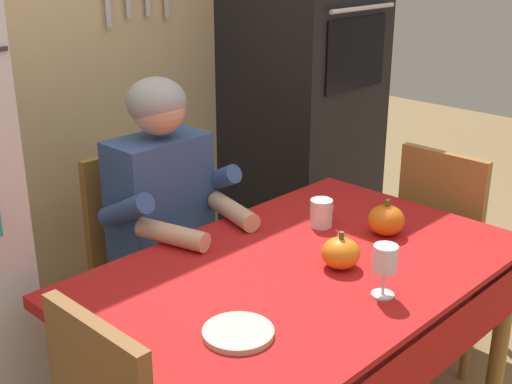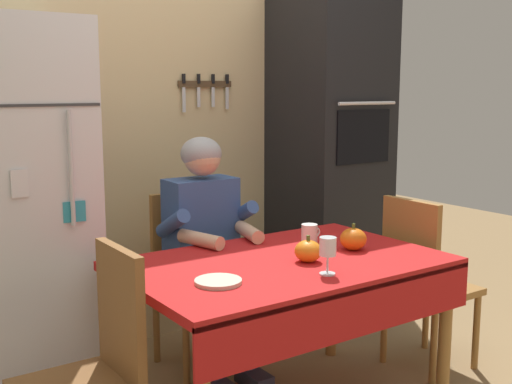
{
  "view_description": "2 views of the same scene",
  "coord_description": "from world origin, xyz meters",
  "px_view_note": "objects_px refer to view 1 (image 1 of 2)",
  "views": [
    {
      "loc": [
        -1.47,
        -1.11,
        1.7
      ],
      "look_at": [
        -0.14,
        0.17,
        1.0
      ],
      "focal_mm": 47.96,
      "sensor_mm": 36.0,
      "label": 1
    },
    {
      "loc": [
        -1.66,
        -2.09,
        1.5
      ],
      "look_at": [
        -0.11,
        0.15,
        1.05
      ],
      "focal_mm": 44.96,
      "sensor_mm": 36.0,
      "label": 2
    }
  ],
  "objects_px": {
    "wall_oven": "(303,78)",
    "chair_behind_person": "(144,259)",
    "dining_table": "(308,292)",
    "seated_person": "(173,219)",
    "pumpkin_large": "(341,253)",
    "coffee_mug": "(322,213)",
    "wine_glass": "(385,261)",
    "pumpkin_medium": "(386,220)",
    "chair_right_side": "(448,245)",
    "serving_tray": "(238,333)"
  },
  "relations": [
    {
      "from": "dining_table",
      "to": "seated_person",
      "type": "distance_m",
      "value": 0.61
    },
    {
      "from": "chair_behind_person",
      "to": "coffee_mug",
      "type": "xyz_separation_m",
      "value": [
        0.32,
        -0.62,
        0.28
      ]
    },
    {
      "from": "serving_tray",
      "to": "chair_right_side",
      "type": "bearing_deg",
      "value": 4.96
    },
    {
      "from": "dining_table",
      "to": "serving_tray",
      "type": "distance_m",
      "value": 0.44
    },
    {
      "from": "wall_oven",
      "to": "seated_person",
      "type": "relative_size",
      "value": 1.69
    },
    {
      "from": "seated_person",
      "to": "pumpkin_medium",
      "type": "bearing_deg",
      "value": -56.45
    },
    {
      "from": "seated_person",
      "to": "chair_right_side",
      "type": "relative_size",
      "value": 1.34
    },
    {
      "from": "wine_glass",
      "to": "pumpkin_medium",
      "type": "bearing_deg",
      "value": 32.96
    },
    {
      "from": "chair_right_side",
      "to": "wall_oven",
      "type": "bearing_deg",
      "value": 80.79
    },
    {
      "from": "wall_oven",
      "to": "dining_table",
      "type": "xyz_separation_m",
      "value": [
        -1.05,
        -0.92,
        -0.39
      ]
    },
    {
      "from": "wine_glass",
      "to": "pumpkin_large",
      "type": "bearing_deg",
      "value": 73.67
    },
    {
      "from": "pumpkin_medium",
      "to": "pumpkin_large",
      "type": "bearing_deg",
      "value": -172.42
    },
    {
      "from": "wine_glass",
      "to": "seated_person",
      "type": "bearing_deg",
      "value": 93.67
    },
    {
      "from": "pumpkin_large",
      "to": "chair_right_side",
      "type": "bearing_deg",
      "value": 4.75
    },
    {
      "from": "chair_behind_person",
      "to": "serving_tray",
      "type": "distance_m",
      "value": 1.01
    },
    {
      "from": "chair_behind_person",
      "to": "chair_right_side",
      "type": "xyz_separation_m",
      "value": [
        0.94,
        -0.79,
        0.0
      ]
    },
    {
      "from": "wine_glass",
      "to": "chair_behind_person",
      "type": "bearing_deg",
      "value": 93.01
    },
    {
      "from": "seated_person",
      "to": "dining_table",
      "type": "bearing_deg",
      "value": -85.97
    },
    {
      "from": "pumpkin_medium",
      "to": "serving_tray",
      "type": "xyz_separation_m",
      "value": [
        -0.79,
        -0.09,
        -0.04
      ]
    },
    {
      "from": "coffee_mug",
      "to": "pumpkin_large",
      "type": "xyz_separation_m",
      "value": [
        -0.21,
        -0.24,
        -0.0
      ]
    },
    {
      "from": "dining_table",
      "to": "pumpkin_medium",
      "type": "relative_size",
      "value": 11.09
    },
    {
      "from": "seated_person",
      "to": "wine_glass",
      "type": "xyz_separation_m",
      "value": [
        0.06,
        -0.86,
        0.11
      ]
    },
    {
      "from": "coffee_mug",
      "to": "wine_glass",
      "type": "relative_size",
      "value": 0.68
    },
    {
      "from": "wine_glass",
      "to": "pumpkin_medium",
      "type": "xyz_separation_m",
      "value": [
        0.36,
        0.23,
        -0.06
      ]
    },
    {
      "from": "chair_behind_person",
      "to": "pumpkin_large",
      "type": "xyz_separation_m",
      "value": [
        0.11,
        -0.86,
        0.28
      ]
    },
    {
      "from": "dining_table",
      "to": "chair_behind_person",
      "type": "distance_m",
      "value": 0.81
    },
    {
      "from": "coffee_mug",
      "to": "wall_oven",
      "type": "bearing_deg",
      "value": 44.03
    },
    {
      "from": "pumpkin_medium",
      "to": "serving_tray",
      "type": "height_order",
      "value": "pumpkin_medium"
    },
    {
      "from": "chair_behind_person",
      "to": "pumpkin_large",
      "type": "bearing_deg",
      "value": -82.55
    },
    {
      "from": "wall_oven",
      "to": "chair_behind_person",
      "type": "distance_m",
      "value": 1.23
    },
    {
      "from": "coffee_mug",
      "to": "serving_tray",
      "type": "bearing_deg",
      "value": -157.46
    },
    {
      "from": "coffee_mug",
      "to": "wine_glass",
      "type": "xyz_separation_m",
      "value": [
        -0.26,
        -0.44,
        0.06
      ]
    },
    {
      "from": "chair_right_side",
      "to": "coffee_mug",
      "type": "distance_m",
      "value": 0.7
    },
    {
      "from": "wall_oven",
      "to": "seated_person",
      "type": "distance_m",
      "value": 1.18
    },
    {
      "from": "dining_table",
      "to": "serving_tray",
      "type": "relative_size",
      "value": 7.53
    },
    {
      "from": "wine_glass",
      "to": "pumpkin_medium",
      "type": "distance_m",
      "value": 0.44
    },
    {
      "from": "chair_right_side",
      "to": "pumpkin_large",
      "type": "height_order",
      "value": "chair_right_side"
    },
    {
      "from": "dining_table",
      "to": "chair_right_side",
      "type": "bearing_deg",
      "value": 0.15
    },
    {
      "from": "chair_behind_person",
      "to": "pumpkin_large",
      "type": "distance_m",
      "value": 0.91
    },
    {
      "from": "dining_table",
      "to": "pumpkin_medium",
      "type": "height_order",
      "value": "pumpkin_medium"
    },
    {
      "from": "wine_glass",
      "to": "chair_right_side",
      "type": "bearing_deg",
      "value": 16.52
    },
    {
      "from": "seated_person",
      "to": "wine_glass",
      "type": "bearing_deg",
      "value": -86.33
    },
    {
      "from": "chair_behind_person",
      "to": "serving_tray",
      "type": "xyz_separation_m",
      "value": [
        -0.37,
        -0.9,
        0.24
      ]
    },
    {
      "from": "seated_person",
      "to": "coffee_mug",
      "type": "bearing_deg",
      "value": -53.19
    },
    {
      "from": "wall_oven",
      "to": "serving_tray",
      "type": "xyz_separation_m",
      "value": [
        -1.47,
        -1.03,
        -0.3
      ]
    },
    {
      "from": "dining_table",
      "to": "chair_behind_person",
      "type": "bearing_deg",
      "value": 93.07
    },
    {
      "from": "seated_person",
      "to": "pumpkin_large",
      "type": "height_order",
      "value": "seated_person"
    },
    {
      "from": "wine_glass",
      "to": "wall_oven",
      "type": "bearing_deg",
      "value": 48.78
    },
    {
      "from": "chair_right_side",
      "to": "serving_tray",
      "type": "distance_m",
      "value": 1.34
    },
    {
      "from": "seated_person",
      "to": "pumpkin_medium",
      "type": "distance_m",
      "value": 0.76
    }
  ]
}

